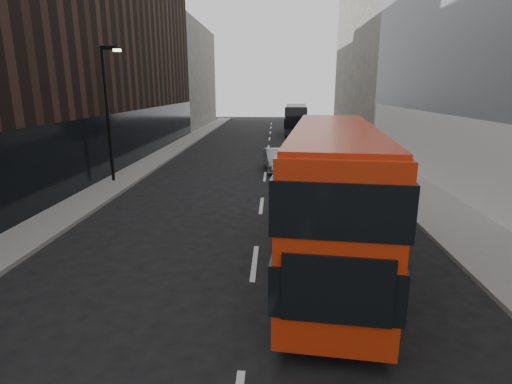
# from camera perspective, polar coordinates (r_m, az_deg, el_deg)

# --- Properties ---
(sidewalk_right) EXTENTS (3.00, 80.00, 0.15)m
(sidewalk_right) POSITION_cam_1_polar(r_m,az_deg,el_deg) (29.30, 16.42, 4.22)
(sidewalk_right) COLOR slate
(sidewalk_right) RESTS_ON ground
(sidewalk_left) EXTENTS (2.00, 80.00, 0.15)m
(sidewalk_left) POSITION_cam_1_polar(r_m,az_deg,el_deg) (29.73, -14.10, 4.52)
(sidewalk_left) COLOR slate
(sidewalk_left) RESTS_ON ground
(building_victorian) EXTENTS (6.50, 24.00, 21.00)m
(building_victorian) POSITION_cam_1_polar(r_m,az_deg,el_deg) (48.46, 16.58, 19.50)
(building_victorian) COLOR #615E55
(building_victorian) RESTS_ON ground
(building_left_mid) EXTENTS (5.00, 24.00, 14.00)m
(building_left_mid) POSITION_cam_1_polar(r_m,az_deg,el_deg) (35.21, -18.14, 17.09)
(building_left_mid) COLOR black
(building_left_mid) RESTS_ON ground
(building_left_far) EXTENTS (5.00, 20.00, 13.00)m
(building_left_far) POSITION_cam_1_polar(r_m,az_deg,el_deg) (56.35, -10.02, 15.89)
(building_left_far) COLOR #615E55
(building_left_far) RESTS_ON ground
(street_lamp) EXTENTS (1.06, 0.22, 7.00)m
(street_lamp) POSITION_cam_1_polar(r_m,az_deg,el_deg) (22.80, -20.36, 11.50)
(street_lamp) COLOR black
(street_lamp) RESTS_ON sidewalk_left
(red_bus) EXTENTS (3.49, 10.21, 4.06)m
(red_bus) POSITION_cam_1_polar(r_m,az_deg,el_deg) (11.68, 10.79, 0.35)
(red_bus) COLOR #A8240A
(red_bus) RESTS_ON ground
(grey_bus) EXTENTS (2.88, 10.07, 3.22)m
(grey_bus) POSITION_cam_1_polar(r_m,az_deg,el_deg) (45.55, 5.73, 10.36)
(grey_bus) COLOR black
(grey_bus) RESTS_ON ground
(car_a) EXTENTS (1.85, 4.09, 1.36)m
(car_a) POSITION_cam_1_polar(r_m,az_deg,el_deg) (21.84, 9.30, 2.84)
(car_a) COLOR black
(car_a) RESTS_ON ground
(car_b) EXTENTS (1.90, 4.21, 1.34)m
(car_b) POSITION_cam_1_polar(r_m,az_deg,el_deg) (25.33, 3.02, 4.61)
(car_b) COLOR gray
(car_b) RESTS_ON ground
(car_c) EXTENTS (2.38, 4.84, 1.35)m
(car_c) POSITION_cam_1_polar(r_m,az_deg,el_deg) (28.92, 9.31, 5.70)
(car_c) COLOR black
(car_c) RESTS_ON ground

